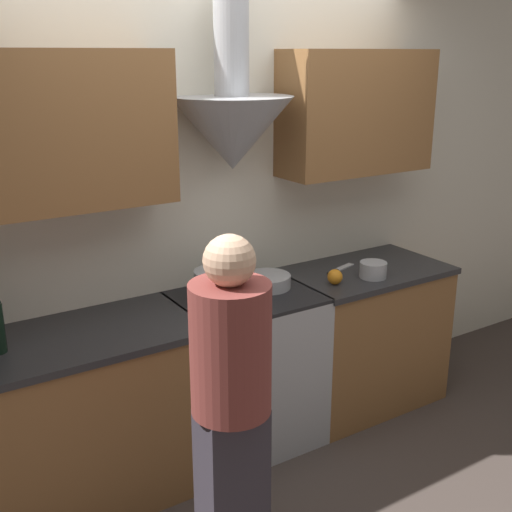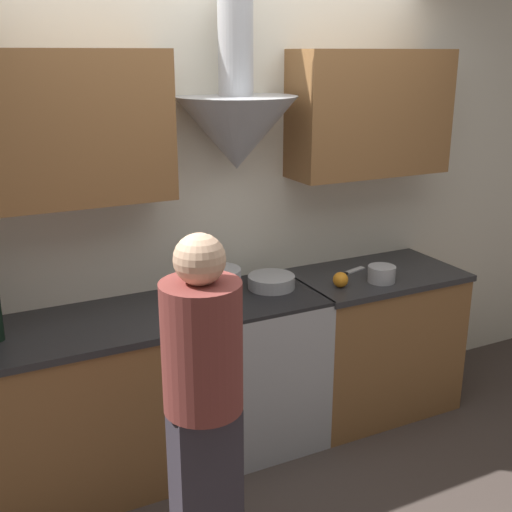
{
  "view_description": "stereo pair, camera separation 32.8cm",
  "coord_description": "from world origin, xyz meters",
  "px_view_note": "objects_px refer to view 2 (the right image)",
  "views": [
    {
      "loc": [
        -1.68,
        -2.39,
        2.13
      ],
      "look_at": [
        0.0,
        0.25,
        1.14
      ],
      "focal_mm": 45.0,
      "sensor_mm": 36.0,
      "label": 1
    },
    {
      "loc": [
        -1.4,
        -2.56,
        2.13
      ],
      "look_at": [
        0.0,
        0.25,
        1.14
      ],
      "focal_mm": 45.0,
      "sensor_mm": 36.0,
      "label": 2
    }
  ],
  "objects_px": {
    "mixing_bowl": "(271,282)",
    "orange_fruit": "(341,280)",
    "stock_pot": "(218,284)",
    "person_foreground_left": "(204,407)",
    "stove_range": "(248,368)",
    "saucepan": "(382,274)"
  },
  "relations": [
    {
      "from": "orange_fruit",
      "to": "mixing_bowl",
      "type": "bearing_deg",
      "value": 155.24
    },
    {
      "from": "stock_pot",
      "to": "orange_fruit",
      "type": "distance_m",
      "value": 0.7
    },
    {
      "from": "stove_range",
      "to": "person_foreground_left",
      "type": "bearing_deg",
      "value": -124.47
    },
    {
      "from": "stove_range",
      "to": "mixing_bowl",
      "type": "relative_size",
      "value": 3.4
    },
    {
      "from": "stock_pot",
      "to": "mixing_bowl",
      "type": "bearing_deg",
      "value": 5.59
    },
    {
      "from": "mixing_bowl",
      "to": "person_foreground_left",
      "type": "xyz_separation_m",
      "value": [
        -0.79,
        -0.95,
        -0.07
      ]
    },
    {
      "from": "orange_fruit",
      "to": "saucepan",
      "type": "height_order",
      "value": "saucepan"
    },
    {
      "from": "stove_range",
      "to": "saucepan",
      "type": "relative_size",
      "value": 5.65
    },
    {
      "from": "stock_pot",
      "to": "saucepan",
      "type": "xyz_separation_m",
      "value": [
        0.94,
        -0.16,
        -0.04
      ]
    },
    {
      "from": "mixing_bowl",
      "to": "person_foreground_left",
      "type": "bearing_deg",
      "value": -129.73
    },
    {
      "from": "stove_range",
      "to": "person_foreground_left",
      "type": "relative_size",
      "value": 0.58
    },
    {
      "from": "orange_fruit",
      "to": "person_foreground_left",
      "type": "relative_size",
      "value": 0.06
    },
    {
      "from": "stove_range",
      "to": "stock_pot",
      "type": "bearing_deg",
      "value": 176.27
    },
    {
      "from": "stove_range",
      "to": "mixing_bowl",
      "type": "distance_m",
      "value": 0.51
    },
    {
      "from": "saucepan",
      "to": "person_foreground_left",
      "type": "bearing_deg",
      "value": -151.52
    },
    {
      "from": "stock_pot",
      "to": "person_foreground_left",
      "type": "bearing_deg",
      "value": -116.38
    },
    {
      "from": "stove_range",
      "to": "saucepan",
      "type": "distance_m",
      "value": 0.93
    },
    {
      "from": "stock_pot",
      "to": "saucepan",
      "type": "bearing_deg",
      "value": -9.59
    },
    {
      "from": "orange_fruit",
      "to": "person_foreground_left",
      "type": "height_order",
      "value": "person_foreground_left"
    },
    {
      "from": "stove_range",
      "to": "orange_fruit",
      "type": "height_order",
      "value": "orange_fruit"
    },
    {
      "from": "person_foreground_left",
      "to": "mixing_bowl",
      "type": "bearing_deg",
      "value": 50.27
    },
    {
      "from": "mixing_bowl",
      "to": "orange_fruit",
      "type": "xyz_separation_m",
      "value": [
        0.35,
        -0.16,
        0.01
      ]
    }
  ]
}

